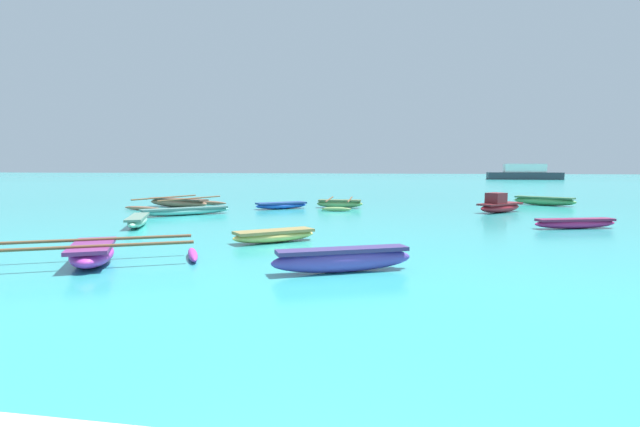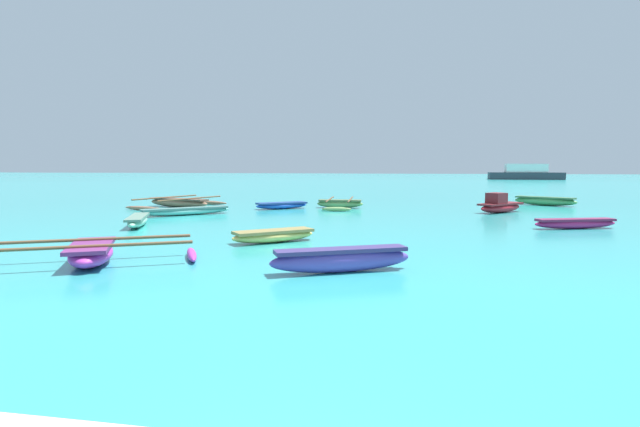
{
  "view_description": "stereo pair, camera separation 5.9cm",
  "coord_description": "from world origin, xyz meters",
  "px_view_note": "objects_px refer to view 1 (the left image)",
  "views": [
    {
      "loc": [
        0.55,
        -2.33,
        2.1
      ],
      "look_at": [
        -2.79,
        16.37,
        0.25
      ],
      "focal_mm": 28.0,
      "sensor_mm": 36.0,
      "label": 1
    },
    {
      "loc": [
        0.61,
        -2.32,
        2.1
      ],
      "look_at": [
        -2.79,
        16.37,
        0.25
      ],
      "focal_mm": 28.0,
      "sensor_mm": 36.0,
      "label": 2
    }
  ],
  "objects_px": {
    "moored_boat_0": "(178,203)",
    "moored_boat_7": "(274,235)",
    "distant_ferry": "(524,173)",
    "moored_boat_2": "(92,253)",
    "moored_boat_6": "(138,220)",
    "moored_boat_9": "(185,211)",
    "moored_boat_8": "(544,201)",
    "moored_boat_10": "(575,223)",
    "moored_boat_3": "(340,203)",
    "moored_boat_5": "(343,259)",
    "moored_boat_1": "(281,205)",
    "moored_boat_4": "(499,205)"
  },
  "relations": [
    {
      "from": "moored_boat_6",
      "to": "moored_boat_10",
      "type": "bearing_deg",
      "value": 74.44
    },
    {
      "from": "moored_boat_0",
      "to": "moored_boat_8",
      "type": "xyz_separation_m",
      "value": [
        18.28,
        4.42,
        0.02
      ]
    },
    {
      "from": "moored_boat_4",
      "to": "moored_boat_6",
      "type": "height_order",
      "value": "moored_boat_4"
    },
    {
      "from": "moored_boat_5",
      "to": "distant_ferry",
      "type": "xyz_separation_m",
      "value": [
        17.74,
        67.1,
        0.66
      ]
    },
    {
      "from": "moored_boat_3",
      "to": "moored_boat_5",
      "type": "bearing_deg",
      "value": -85.17
    },
    {
      "from": "moored_boat_0",
      "to": "moored_boat_5",
      "type": "xyz_separation_m",
      "value": [
        10.07,
        -13.53,
        0.03
      ]
    },
    {
      "from": "moored_boat_0",
      "to": "moored_boat_8",
      "type": "height_order",
      "value": "moored_boat_0"
    },
    {
      "from": "moored_boat_2",
      "to": "moored_boat_7",
      "type": "bearing_deg",
      "value": 113.16
    },
    {
      "from": "moored_boat_10",
      "to": "distant_ferry",
      "type": "height_order",
      "value": "distant_ferry"
    },
    {
      "from": "moored_boat_5",
      "to": "moored_boat_9",
      "type": "xyz_separation_m",
      "value": [
        -8.0,
        9.95,
        -0.09
      ]
    },
    {
      "from": "moored_boat_1",
      "to": "moored_boat_6",
      "type": "bearing_deg",
      "value": -150.85
    },
    {
      "from": "moored_boat_9",
      "to": "moored_boat_10",
      "type": "height_order",
      "value": "moored_boat_10"
    },
    {
      "from": "moored_boat_6",
      "to": "moored_boat_8",
      "type": "height_order",
      "value": "moored_boat_8"
    },
    {
      "from": "moored_boat_0",
      "to": "moored_boat_1",
      "type": "height_order",
      "value": "moored_boat_0"
    },
    {
      "from": "moored_boat_2",
      "to": "distant_ferry",
      "type": "xyz_separation_m",
      "value": [
        23.07,
        67.29,
        0.68
      ]
    },
    {
      "from": "moored_boat_0",
      "to": "moored_boat_2",
      "type": "bearing_deg",
      "value": -51.43
    },
    {
      "from": "moored_boat_7",
      "to": "moored_boat_9",
      "type": "bearing_deg",
      "value": 91.68
    },
    {
      "from": "moored_boat_6",
      "to": "moored_boat_7",
      "type": "distance_m",
      "value": 6.18
    },
    {
      "from": "moored_boat_7",
      "to": "moored_boat_9",
      "type": "xyz_separation_m",
      "value": [
        -5.66,
        6.49,
        -0.01
      ]
    },
    {
      "from": "moored_boat_3",
      "to": "moored_boat_5",
      "type": "relative_size",
      "value": 1.42
    },
    {
      "from": "moored_boat_1",
      "to": "moored_boat_8",
      "type": "xyz_separation_m",
      "value": [
        12.99,
        4.36,
        0.07
      ]
    },
    {
      "from": "moored_boat_1",
      "to": "moored_boat_9",
      "type": "relative_size",
      "value": 0.77
    },
    {
      "from": "moored_boat_3",
      "to": "moored_boat_6",
      "type": "xyz_separation_m",
      "value": [
        -5.85,
        -8.52,
        -0.02
      ]
    },
    {
      "from": "moored_boat_5",
      "to": "moored_boat_10",
      "type": "xyz_separation_m",
      "value": [
        6.7,
        8.04,
        -0.07
      ]
    },
    {
      "from": "moored_boat_0",
      "to": "moored_boat_7",
      "type": "height_order",
      "value": "moored_boat_0"
    },
    {
      "from": "moored_boat_3",
      "to": "moored_boat_7",
      "type": "xyz_separation_m",
      "value": [
        -0.26,
        -11.16,
        -0.02
      ]
    },
    {
      "from": "moored_boat_4",
      "to": "moored_boat_5",
      "type": "bearing_deg",
      "value": -157.63
    },
    {
      "from": "moored_boat_6",
      "to": "moored_boat_7",
      "type": "relative_size",
      "value": 1.24
    },
    {
      "from": "moored_boat_2",
      "to": "moored_boat_9",
      "type": "relative_size",
      "value": 1.37
    },
    {
      "from": "moored_boat_1",
      "to": "moored_boat_10",
      "type": "xyz_separation_m",
      "value": [
        11.48,
        -5.56,
        0.01
      ]
    },
    {
      "from": "moored_boat_2",
      "to": "moored_boat_5",
      "type": "relative_size",
      "value": 1.62
    },
    {
      "from": "moored_boat_3",
      "to": "moored_boat_5",
      "type": "xyz_separation_m",
      "value": [
        2.09,
        -14.62,
        0.05
      ]
    },
    {
      "from": "moored_boat_2",
      "to": "moored_boat_10",
      "type": "distance_m",
      "value": 14.57
    },
    {
      "from": "moored_boat_7",
      "to": "moored_boat_10",
      "type": "bearing_deg",
      "value": -12.52
    },
    {
      "from": "moored_boat_5",
      "to": "moored_boat_7",
      "type": "distance_m",
      "value": 4.18
    },
    {
      "from": "moored_boat_7",
      "to": "moored_boat_9",
      "type": "distance_m",
      "value": 8.61
    },
    {
      "from": "moored_boat_6",
      "to": "moored_boat_8",
      "type": "distance_m",
      "value": 20.03
    },
    {
      "from": "moored_boat_4",
      "to": "distant_ferry",
      "type": "distance_m",
      "value": 55.05
    },
    {
      "from": "moored_boat_1",
      "to": "moored_boat_2",
      "type": "relative_size",
      "value": 0.56
    },
    {
      "from": "distant_ferry",
      "to": "moored_boat_2",
      "type": "bearing_deg",
      "value": -108.93
    },
    {
      "from": "moored_boat_1",
      "to": "moored_boat_6",
      "type": "xyz_separation_m",
      "value": [
        -3.16,
        -7.5,
        0.02
      ]
    },
    {
      "from": "moored_boat_6",
      "to": "distant_ferry",
      "type": "bearing_deg",
      "value": 134.06
    },
    {
      "from": "moored_boat_1",
      "to": "moored_boat_9",
      "type": "bearing_deg",
      "value": -169.49
    },
    {
      "from": "moored_boat_6",
      "to": "moored_boat_9",
      "type": "xyz_separation_m",
      "value": [
        -0.07,
        3.85,
        -0.02
      ]
    },
    {
      "from": "moored_boat_1",
      "to": "moored_boat_0",
      "type": "bearing_deg",
      "value": 142.67
    },
    {
      "from": "moored_boat_8",
      "to": "moored_boat_10",
      "type": "bearing_deg",
      "value": -66.81
    },
    {
      "from": "moored_boat_6",
      "to": "moored_boat_0",
      "type": "bearing_deg",
      "value": 172.9
    },
    {
      "from": "moored_boat_1",
      "to": "moored_boat_4",
      "type": "height_order",
      "value": "moored_boat_4"
    },
    {
      "from": "moored_boat_0",
      "to": "moored_boat_2",
      "type": "xyz_separation_m",
      "value": [
        4.74,
        -13.72,
        0.0
      ]
    },
    {
      "from": "moored_boat_0",
      "to": "moored_boat_4",
      "type": "height_order",
      "value": "moored_boat_4"
    }
  ]
}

